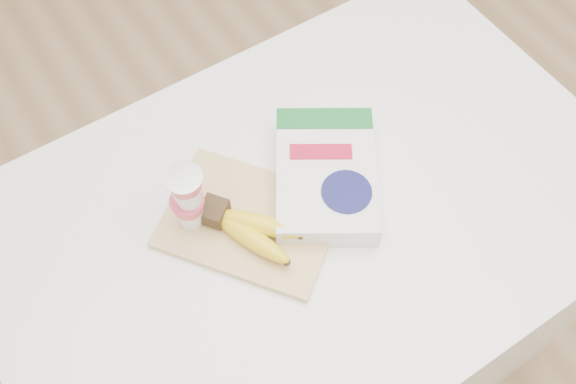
% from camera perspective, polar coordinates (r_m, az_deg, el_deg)
% --- Properties ---
extents(room, '(4.00, 4.00, 4.00)m').
position_cam_1_polar(room, '(0.83, 3.23, 14.47)').
color(room, tan).
rests_on(room, ground).
extents(table, '(1.20, 0.80, 0.90)m').
position_cam_1_polar(table, '(1.60, 1.65, -9.21)').
color(table, white).
rests_on(table, ground).
extents(cutting_board, '(0.36, 0.37, 0.02)m').
position_cam_1_polar(cutting_board, '(1.17, -3.44, -2.58)').
color(cutting_board, '#DBBE78').
rests_on(cutting_board, table).
extents(bananas, '(0.15, 0.19, 0.06)m').
position_cam_1_polar(bananas, '(1.13, -3.47, -3.24)').
color(bananas, '#382816').
rests_on(bananas, cutting_board).
extents(yogurt_stack, '(0.07, 0.07, 0.15)m').
position_cam_1_polar(yogurt_stack, '(1.10, -8.92, -0.58)').
color(yogurt_stack, white).
rests_on(yogurt_stack, cutting_board).
extents(cereal_box, '(0.30, 0.33, 0.06)m').
position_cam_1_polar(cereal_box, '(1.19, 3.38, 1.49)').
color(cereal_box, white).
rests_on(cereal_box, table).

